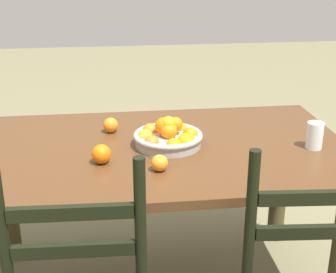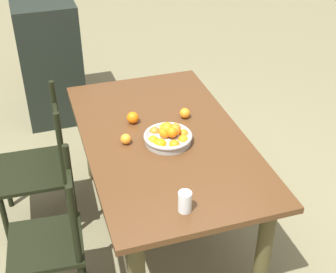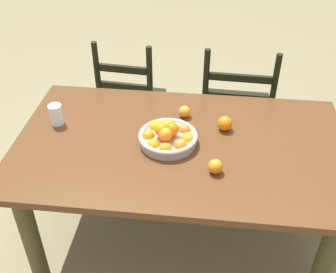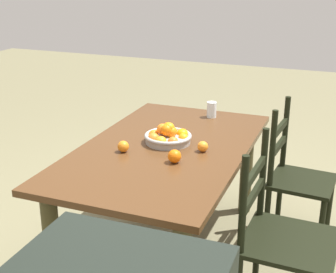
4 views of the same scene
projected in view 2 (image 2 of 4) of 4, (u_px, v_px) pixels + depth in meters
ground_plane at (164, 224)px, 3.30m from camera, size 12.00×12.00×0.00m
dining_table at (164, 152)px, 2.96m from camera, size 1.63×0.95×0.72m
chair_near_window at (39, 168)px, 3.11m from camera, size 0.48×0.48×0.94m
chair_by_cabinet at (53, 243)px, 2.55m from camera, size 0.42×0.42×0.94m
cabinet at (49, 57)px, 4.30m from camera, size 0.73×0.52×1.08m
fruit_bowl at (168, 136)px, 2.83m from camera, size 0.29×0.29×0.13m
orange_loose_0 at (126, 139)px, 2.82m from camera, size 0.06×0.06×0.06m
orange_loose_1 at (185, 113)px, 3.07m from camera, size 0.07×0.07×0.07m
orange_loose_2 at (133, 118)px, 3.01m from camera, size 0.07×0.07×0.07m
drinking_glass at (185, 202)px, 2.33m from camera, size 0.07×0.07×0.11m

